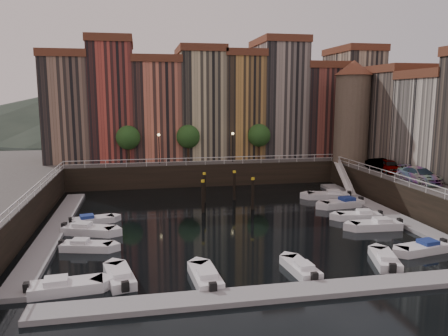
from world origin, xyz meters
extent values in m
plane|color=black|center=(0.00, 0.00, 0.00)|extent=(200.00, 200.00, 0.00)
cube|color=black|center=(0.00, 26.00, 1.50)|extent=(80.00, 20.00, 3.00)
cube|color=gray|center=(-16.20, -1.00, 0.17)|extent=(2.00, 28.00, 0.35)
cube|color=gray|center=(16.20, -1.00, 0.17)|extent=(2.00, 28.00, 0.35)
cube|color=gray|center=(0.00, -17.00, 0.17)|extent=(30.00, 2.00, 0.35)
cone|color=#2D382D|center=(-30.00, 110.00, 7.00)|extent=(80.00, 80.00, 14.00)
cone|color=#2D382D|center=(5.00, 110.00, 9.00)|extent=(100.00, 100.00, 18.00)
cone|color=#2D382D|center=(40.00, 110.00, 6.00)|extent=(70.00, 70.00, 12.00)
cube|color=#8B6C58|center=(-18.00, 23.50, 10.00)|extent=(6.00, 10.00, 14.00)
cube|color=brown|center=(-18.00, 23.50, 17.50)|extent=(6.30, 10.30, 1.00)
cube|color=#B24338|center=(-12.10, 23.50, 11.00)|extent=(5.80, 10.00, 16.00)
cube|color=brown|center=(-12.10, 23.50, 19.50)|extent=(6.10, 10.30, 1.00)
cube|color=#DD775A|center=(-5.95, 23.50, 9.75)|extent=(6.50, 10.00, 13.50)
cube|color=brown|center=(-5.95, 23.50, 17.00)|extent=(6.80, 10.30, 1.00)
cube|color=#CBBB8F|center=(0.40, 23.50, 10.50)|extent=(6.20, 10.00, 15.00)
cube|color=brown|center=(0.40, 23.50, 18.50)|extent=(6.50, 10.30, 1.00)
cube|color=#BE8B46|center=(6.30, 23.50, 10.25)|extent=(5.60, 10.00, 14.50)
cube|color=brown|center=(6.30, 23.50, 18.00)|extent=(5.90, 10.30, 1.00)
cube|color=gray|center=(12.30, 23.50, 11.25)|extent=(6.40, 10.00, 16.50)
cube|color=brown|center=(12.30, 23.50, 20.00)|extent=(6.70, 10.30, 1.00)
cube|color=brown|center=(18.50, 23.50, 9.50)|extent=(6.00, 10.00, 13.00)
cube|color=brown|center=(18.50, 23.50, 16.50)|extent=(6.30, 10.30, 1.00)
cube|color=tan|center=(24.45, 23.50, 10.75)|extent=(5.90, 10.00, 15.50)
cube|color=brown|center=(24.45, 23.50, 19.00)|extent=(6.20, 10.30, 1.00)
cube|color=#6D5E52|center=(26.50, 12.00, 9.00)|extent=(9.00, 8.00, 12.00)
cube|color=brown|center=(26.50, 12.00, 15.50)|extent=(9.30, 8.30, 1.00)
cube|color=beige|center=(26.50, 4.00, 8.50)|extent=(9.00, 8.00, 11.00)
cylinder|color=#6B5B4C|center=(20.00, 14.50, 9.00)|extent=(4.60, 4.60, 12.00)
cone|color=brown|center=(20.00, 14.50, 15.80)|extent=(5.20, 5.20, 2.00)
cylinder|color=black|center=(-10.00, 18.20, 4.20)|extent=(0.30, 0.30, 2.40)
sphere|color=#1E4719|center=(-10.00, 18.20, 6.60)|extent=(3.20, 3.20, 3.20)
cylinder|color=black|center=(-2.00, 18.20, 4.20)|extent=(0.30, 0.30, 2.40)
sphere|color=#1E4719|center=(-2.00, 18.20, 6.60)|extent=(3.20, 3.20, 3.20)
cylinder|color=black|center=(8.00, 18.20, 4.20)|extent=(0.30, 0.30, 2.40)
sphere|color=#1E4719|center=(8.00, 18.20, 6.60)|extent=(3.20, 3.20, 3.20)
cylinder|color=black|center=(-6.00, 17.20, 5.00)|extent=(0.12, 0.12, 4.00)
sphere|color=#FFD88C|center=(-6.00, 17.20, 7.00)|extent=(0.36, 0.36, 0.36)
cylinder|color=black|center=(4.00, 17.20, 5.00)|extent=(0.12, 0.12, 4.00)
sphere|color=#FFD88C|center=(4.00, 17.20, 7.00)|extent=(0.36, 0.36, 0.36)
cube|color=white|center=(0.00, 16.00, 3.95)|extent=(36.00, 0.08, 0.08)
cube|color=white|center=(0.00, 16.00, 3.50)|extent=(36.00, 0.06, 0.06)
cube|color=white|center=(18.00, -1.00, 3.95)|extent=(0.08, 34.00, 0.08)
cube|color=white|center=(18.00, -1.00, 3.50)|extent=(0.06, 34.00, 0.06)
cube|color=white|center=(-18.00, -1.00, 3.95)|extent=(0.08, 34.00, 0.08)
cube|color=white|center=(-18.00, -1.00, 3.50)|extent=(0.06, 34.00, 0.06)
cube|color=white|center=(17.10, 10.00, 1.75)|extent=(2.78, 8.26, 2.81)
cube|color=white|center=(17.10, 10.00, 2.25)|extent=(1.93, 8.32, 3.65)
cylinder|color=black|center=(-2.17, 3.05, 1.50)|extent=(0.32, 0.32, 3.60)
cylinder|color=yellow|center=(-2.17, 3.05, 3.35)|extent=(0.36, 0.36, 0.25)
cylinder|color=black|center=(-1.38, 7.42, 1.50)|extent=(0.32, 0.32, 3.60)
cylinder|color=yellow|center=(-1.38, 7.42, 3.35)|extent=(0.36, 0.36, 0.25)
cylinder|color=black|center=(3.26, 3.34, 1.50)|extent=(0.32, 0.32, 3.60)
cylinder|color=yellow|center=(3.26, 3.34, 3.35)|extent=(0.36, 0.36, 0.25)
cylinder|color=black|center=(2.23, 7.94, 1.50)|extent=(0.32, 0.32, 3.60)
cylinder|color=yellow|center=(2.23, 7.94, 3.35)|extent=(0.36, 0.36, 0.25)
cube|color=silver|center=(-13.18, -14.00, 0.30)|extent=(4.52, 2.12, 0.74)
cube|color=silver|center=(-13.77, -14.06, 0.74)|extent=(1.50, 1.32, 0.50)
cube|color=black|center=(-15.45, -14.23, 0.55)|extent=(0.40, 0.53, 0.70)
cube|color=silver|center=(-12.81, -6.45, 0.27)|extent=(4.17, 2.42, 0.67)
cube|color=silver|center=(-13.33, -6.32, 0.67)|extent=(1.47, 1.34, 0.45)
cube|color=black|center=(-14.80, -5.95, 0.49)|extent=(0.41, 0.51, 0.62)
cube|color=silver|center=(-13.09, -2.25, 0.31)|extent=(4.82, 3.20, 0.77)
cube|color=silver|center=(-13.67, -2.03, 0.77)|extent=(1.77, 1.65, 0.51)
cube|color=black|center=(-15.29, -1.43, 0.56)|extent=(0.51, 0.60, 0.71)
cube|color=silver|center=(-13.10, 1.12, 0.27)|extent=(4.13, 2.34, 0.66)
cube|color=navy|center=(-13.62, 1.00, 0.66)|extent=(1.45, 1.31, 0.44)
cube|color=black|center=(-15.09, 0.66, 0.49)|extent=(0.40, 0.50, 0.62)
cube|color=silver|center=(12.90, -11.94, 0.29)|extent=(4.42, 2.34, 0.72)
cube|color=navy|center=(13.46, -11.84, 0.72)|extent=(1.52, 1.36, 0.48)
cube|color=black|center=(15.06, -11.55, 0.52)|extent=(0.41, 0.53, 0.67)
cube|color=silver|center=(12.54, -5.68, 0.31)|extent=(4.59, 1.99, 0.77)
cube|color=silver|center=(13.15, -5.71, 0.77)|extent=(1.50, 1.30, 0.51)
cube|color=black|center=(14.89, -5.81, 0.56)|extent=(0.39, 0.53, 0.72)
cube|color=silver|center=(12.58, -2.38, 0.29)|extent=(4.38, 2.19, 0.71)
cube|color=silver|center=(13.14, -2.46, 0.71)|extent=(1.48, 1.32, 0.48)
cube|color=black|center=(14.75, -2.69, 0.52)|extent=(0.40, 0.52, 0.67)
cube|color=silver|center=(13.14, 2.43, 0.32)|extent=(4.87, 2.38, 0.80)
cube|color=navy|center=(13.77, 2.51, 0.80)|extent=(1.64, 1.45, 0.53)
cube|color=black|center=(15.57, 2.73, 0.59)|extent=(0.44, 0.57, 0.75)
cube|color=silver|center=(13.26, 6.34, 0.32)|extent=(5.07, 2.96, 0.81)
cube|color=silver|center=(13.89, 6.18, 0.81)|extent=(1.79, 1.63, 0.54)
cube|color=black|center=(15.67, 5.73, 0.59)|extent=(0.50, 0.62, 0.76)
cube|color=silver|center=(-10.02, -12.92, 0.28)|extent=(2.38, 4.29, 0.69)
cube|color=silver|center=(-9.91, -13.46, 0.69)|extent=(1.35, 1.49, 0.46)
cube|color=black|center=(-9.58, -14.99, 0.51)|extent=(0.52, 0.41, 0.64)
cube|color=silver|center=(-4.49, -14.06, 0.29)|extent=(1.92, 4.32, 0.72)
cube|color=silver|center=(-4.45, -14.63, 0.72)|extent=(1.24, 1.42, 0.48)
cube|color=black|center=(-4.33, -16.26, 0.53)|extent=(0.50, 0.37, 0.67)
cube|color=silver|center=(2.22, -13.81, 0.26)|extent=(1.85, 3.97, 0.66)
cube|color=silver|center=(2.27, -14.33, 0.66)|extent=(1.16, 1.32, 0.44)
cube|color=black|center=(2.41, -15.81, 0.48)|extent=(0.46, 0.35, 0.61)
cube|color=silver|center=(8.81, -13.45, 0.27)|extent=(2.64, 4.28, 0.68)
cube|color=silver|center=(8.65, -13.97, 0.68)|extent=(1.41, 1.54, 0.45)
cube|color=black|center=(8.20, -15.45, 0.50)|extent=(0.53, 0.44, 0.64)
imported|color=gray|center=(20.50, 5.42, 3.76)|extent=(2.69, 4.75, 1.52)
imported|color=gray|center=(20.21, 6.80, 3.71)|extent=(2.18, 4.50, 1.42)
imported|color=gray|center=(20.17, -0.76, 3.79)|extent=(2.81, 5.68, 1.59)
camera|label=1|loc=(-8.37, -40.92, 12.05)|focal=35.00mm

